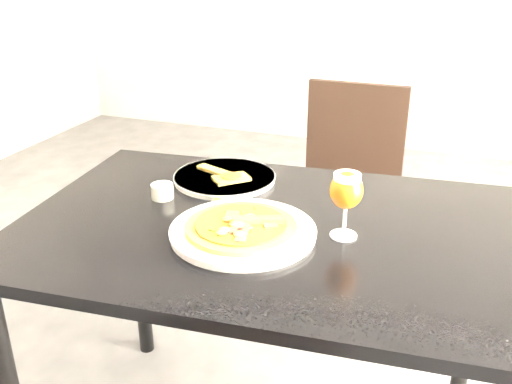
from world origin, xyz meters
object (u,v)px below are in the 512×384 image
at_px(chair_far, 346,190).
at_px(beer_glass, 346,191).
at_px(pizza, 242,226).
at_px(dining_table, 268,257).

relative_size(chair_far, beer_glass, 5.59).
relative_size(chair_far, pizza, 3.45).
height_order(chair_far, pizza, chair_far).
height_order(pizza, beer_glass, beer_glass).
distance_m(chair_far, pizza, 1.00).
bearing_deg(chair_far, pizza, -93.19).
xyz_separation_m(dining_table, beer_glass, (0.18, 0.00, 0.20)).
xyz_separation_m(dining_table, pizza, (-0.04, -0.08, 0.12)).
relative_size(dining_table, chair_far, 1.43).
height_order(dining_table, chair_far, chair_far).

